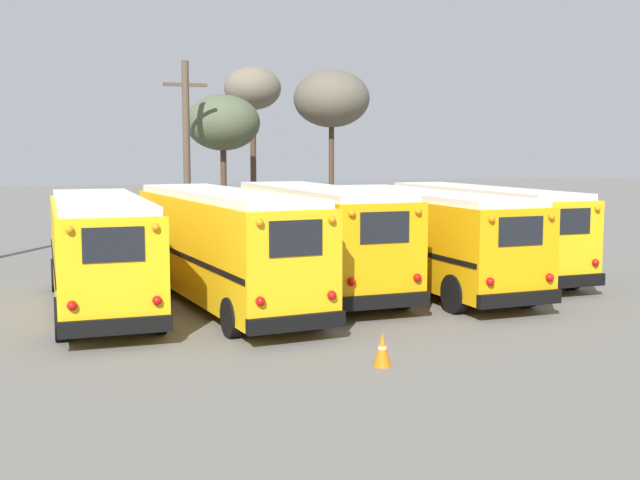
{
  "coord_description": "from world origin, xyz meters",
  "views": [
    {
      "loc": [
        -9.21,
        -23.02,
        4.41
      ],
      "look_at": [
        0.0,
        -0.22,
        1.63
      ],
      "focal_mm": 45.0,
      "sensor_mm": 36.0,
      "label": 1
    }
  ],
  "objects_px": {
    "bare_tree_0": "(223,124)",
    "school_bus_1": "(223,243)",
    "bare_tree_1": "(332,99)",
    "school_bus_2": "(317,235)",
    "school_bus_4": "(480,227)",
    "school_bus_3": "(422,235)",
    "bare_tree_2": "(253,91)",
    "school_bus_0": "(100,249)",
    "utility_pole": "(187,156)",
    "traffic_cone": "(382,349)"
  },
  "relations": [
    {
      "from": "school_bus_3",
      "to": "bare_tree_0",
      "type": "height_order",
      "value": "bare_tree_0"
    },
    {
      "from": "bare_tree_0",
      "to": "school_bus_1",
      "type": "bearing_deg",
      "value": -105.38
    },
    {
      "from": "school_bus_2",
      "to": "bare_tree_2",
      "type": "bearing_deg",
      "value": 79.98
    },
    {
      "from": "school_bus_2",
      "to": "school_bus_3",
      "type": "height_order",
      "value": "school_bus_2"
    },
    {
      "from": "school_bus_0",
      "to": "school_bus_1",
      "type": "height_order",
      "value": "school_bus_1"
    },
    {
      "from": "bare_tree_0",
      "to": "traffic_cone",
      "type": "relative_size",
      "value": 9.81
    },
    {
      "from": "school_bus_2",
      "to": "school_bus_0",
      "type": "bearing_deg",
      "value": -174.83
    },
    {
      "from": "school_bus_2",
      "to": "traffic_cone",
      "type": "height_order",
      "value": "school_bus_2"
    },
    {
      "from": "school_bus_1",
      "to": "traffic_cone",
      "type": "height_order",
      "value": "school_bus_1"
    },
    {
      "from": "school_bus_4",
      "to": "utility_pole",
      "type": "height_order",
      "value": "utility_pole"
    },
    {
      "from": "school_bus_3",
      "to": "traffic_cone",
      "type": "height_order",
      "value": "school_bus_3"
    },
    {
      "from": "bare_tree_1",
      "to": "school_bus_2",
      "type": "bearing_deg",
      "value": -115.03
    },
    {
      "from": "bare_tree_2",
      "to": "school_bus_1",
      "type": "bearing_deg",
      "value": -110.18
    },
    {
      "from": "school_bus_3",
      "to": "school_bus_4",
      "type": "relative_size",
      "value": 1.03
    },
    {
      "from": "school_bus_0",
      "to": "school_bus_2",
      "type": "bearing_deg",
      "value": 5.17
    },
    {
      "from": "traffic_cone",
      "to": "school_bus_0",
      "type": "bearing_deg",
      "value": 119.6
    },
    {
      "from": "bare_tree_2",
      "to": "traffic_cone",
      "type": "bearing_deg",
      "value": -101.17
    },
    {
      "from": "school_bus_4",
      "to": "bare_tree_1",
      "type": "xyz_separation_m",
      "value": [
        -1.69,
        9.62,
        4.97
      ]
    },
    {
      "from": "school_bus_3",
      "to": "school_bus_4",
      "type": "bearing_deg",
      "value": 27.65
    },
    {
      "from": "bare_tree_1",
      "to": "school_bus_3",
      "type": "bearing_deg",
      "value": -98.21
    },
    {
      "from": "school_bus_3",
      "to": "bare_tree_1",
      "type": "height_order",
      "value": "bare_tree_1"
    },
    {
      "from": "school_bus_2",
      "to": "bare_tree_0",
      "type": "bearing_deg",
      "value": 88.81
    },
    {
      "from": "school_bus_3",
      "to": "school_bus_4",
      "type": "xyz_separation_m",
      "value": [
        3.33,
        1.74,
        -0.02
      ]
    },
    {
      "from": "school_bus_3",
      "to": "bare_tree_2",
      "type": "xyz_separation_m",
      "value": [
        -0.63,
        15.99,
        5.57
      ]
    },
    {
      "from": "school_bus_2",
      "to": "bare_tree_0",
      "type": "relative_size",
      "value": 1.48
    },
    {
      "from": "bare_tree_2",
      "to": "school_bus_3",
      "type": "bearing_deg",
      "value": -87.74
    },
    {
      "from": "school_bus_3",
      "to": "utility_pole",
      "type": "distance_m",
      "value": 11.82
    },
    {
      "from": "school_bus_2",
      "to": "utility_pole",
      "type": "relative_size",
      "value": 1.26
    },
    {
      "from": "bare_tree_0",
      "to": "bare_tree_2",
      "type": "xyz_separation_m",
      "value": [
        2.45,
        3.39,
        1.71
      ]
    },
    {
      "from": "school_bus_4",
      "to": "traffic_cone",
      "type": "bearing_deg",
      "value": -131.77
    },
    {
      "from": "school_bus_1",
      "to": "bare_tree_1",
      "type": "distance_m",
      "value": 15.19
    },
    {
      "from": "bare_tree_0",
      "to": "bare_tree_1",
      "type": "xyz_separation_m",
      "value": [
        4.72,
        -1.24,
        1.1
      ]
    },
    {
      "from": "school_bus_1",
      "to": "bare_tree_1",
      "type": "xyz_separation_m",
      "value": [
        8.29,
        11.75,
        4.89
      ]
    },
    {
      "from": "school_bus_0",
      "to": "utility_pole",
      "type": "height_order",
      "value": "utility_pole"
    },
    {
      "from": "school_bus_3",
      "to": "bare_tree_2",
      "type": "distance_m",
      "value": 16.95
    },
    {
      "from": "school_bus_0",
      "to": "bare_tree_1",
      "type": "relative_size",
      "value": 1.23
    },
    {
      "from": "school_bus_1",
      "to": "utility_pole",
      "type": "bearing_deg",
      "value": 82.52
    },
    {
      "from": "traffic_cone",
      "to": "bare_tree_2",
      "type": "bearing_deg",
      "value": 78.83
    },
    {
      "from": "school_bus_2",
      "to": "school_bus_3",
      "type": "bearing_deg",
      "value": -12.44
    },
    {
      "from": "school_bus_1",
      "to": "bare_tree_0",
      "type": "distance_m",
      "value": 14.0
    },
    {
      "from": "utility_pole",
      "to": "traffic_cone",
      "type": "bearing_deg",
      "value": -90.37
    },
    {
      "from": "bare_tree_1",
      "to": "school_bus_0",
      "type": "bearing_deg",
      "value": -135.97
    },
    {
      "from": "school_bus_2",
      "to": "school_bus_4",
      "type": "bearing_deg",
      "value": 8.62
    },
    {
      "from": "school_bus_3",
      "to": "utility_pole",
      "type": "relative_size",
      "value": 1.35
    },
    {
      "from": "utility_pole",
      "to": "bare_tree_0",
      "type": "distance_m",
      "value": 3.46
    },
    {
      "from": "utility_pole",
      "to": "school_bus_4",
      "type": "bearing_deg",
      "value": -44.97
    },
    {
      "from": "school_bus_1",
      "to": "bare_tree_1",
      "type": "height_order",
      "value": "bare_tree_1"
    },
    {
      "from": "school_bus_0",
      "to": "bare_tree_0",
      "type": "bearing_deg",
      "value": 61.04
    },
    {
      "from": "school_bus_1",
      "to": "utility_pole",
      "type": "distance_m",
      "value": 11.05
    },
    {
      "from": "school_bus_1",
      "to": "bare_tree_2",
      "type": "bearing_deg",
      "value": 69.82
    }
  ]
}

